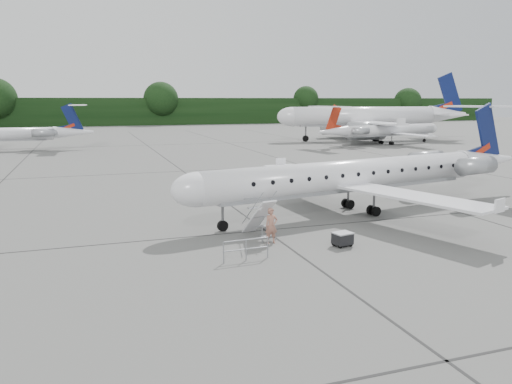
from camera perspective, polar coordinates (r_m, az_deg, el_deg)
name	(u,v)px	position (r m, az deg, el deg)	size (l,w,h in m)	color
ground	(369,241)	(27.27, 12.80, -5.44)	(320.00, 320.00, 0.00)	#5B5B59
treeline	(135,112)	(152.94, -13.70, 8.92)	(260.00, 4.00, 8.00)	black
main_regional_jet	(351,160)	(32.88, 10.76, 3.59)	(27.44, 19.76, 7.04)	white
airstair	(259,218)	(26.92, 0.34, -2.95)	(0.85, 2.27, 2.20)	white
passenger	(271,226)	(25.88, 1.76, -3.88)	(0.68, 0.45, 1.87)	#9C6655
safety_railing	(246,250)	(23.26, -1.14, -6.66)	(2.20, 0.08, 1.00)	gray
baggage_cart	(342,239)	(25.88, 9.86, -5.29)	(0.90, 0.73, 0.78)	black
bg_narrowbody	(363,107)	(94.12, 12.12, 9.50)	(34.20, 24.62, 12.28)	white
bg_regional_right	(391,125)	(87.54, 15.17, 7.44)	(25.00, 18.00, 6.56)	white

